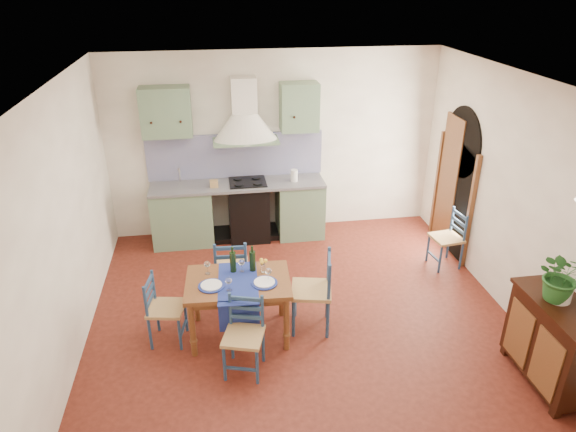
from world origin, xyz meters
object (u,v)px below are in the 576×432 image
object	(u,v)px
dining_table	(239,287)
potted_plant	(563,276)
chair_near	(244,335)
sideboard	(554,341)

from	to	relation	value
dining_table	potted_plant	xyz separation A→B (m)	(3.00, -1.12, 0.55)
dining_table	potted_plant	size ratio (longest dim) A/B	2.26
chair_near	sideboard	bearing A→B (deg)	-12.06
sideboard	potted_plant	distance (m)	0.69
dining_table	potted_plant	world-z (taller)	potted_plant
dining_table	chair_near	world-z (taller)	dining_table
chair_near	sideboard	size ratio (longest dim) A/B	0.80
potted_plant	sideboard	bearing A→B (deg)	-83.56
sideboard	chair_near	bearing A→B (deg)	167.94
sideboard	potted_plant	world-z (taller)	potted_plant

